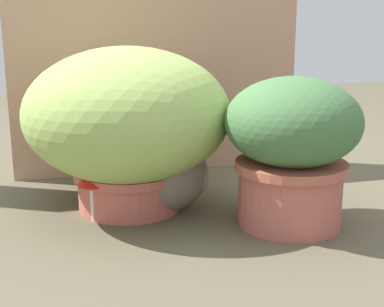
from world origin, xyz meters
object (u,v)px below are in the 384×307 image
object	(u,v)px
leafy_planter	(292,145)
mushroom_ornament_red	(95,183)
cat	(170,171)
grass_planter	(128,121)

from	to	relation	value
leafy_planter	mushroom_ornament_red	world-z (taller)	leafy_planter
cat	mushroom_ornament_red	distance (m)	0.22
cat	mushroom_ornament_red	world-z (taller)	cat
cat	mushroom_ornament_red	bearing A→B (deg)	-174.29
grass_planter	cat	world-z (taller)	grass_planter
cat	mushroom_ornament_red	xyz separation A→B (m)	(-0.22, -0.02, -0.01)
grass_planter	leafy_planter	bearing A→B (deg)	-31.66
leafy_planter	cat	xyz separation A→B (m)	(-0.29, 0.19, -0.10)
grass_planter	mushroom_ornament_red	distance (m)	0.20
cat	leafy_planter	bearing A→B (deg)	-32.87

